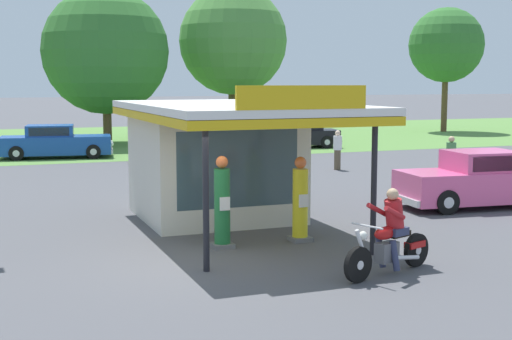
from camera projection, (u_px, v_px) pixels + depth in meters
ground_plane at (200, 262)px, 13.82m from camera, size 300.00×300.00×0.00m
grass_verge_strip at (54, 141)px, 41.60m from camera, size 120.00×24.00×0.01m
service_station_kiosk at (219, 152)px, 17.81m from camera, size 4.42×7.53×3.42m
gas_pump_nearside at (222, 206)px, 14.86m from camera, size 0.44×0.44×1.96m
gas_pump_offside at (300, 203)px, 15.50m from camera, size 0.44×0.44×1.87m
motorcycle_with_rider at (390, 239)px, 12.87m from camera, size 2.20×0.98×1.58m
featured_classic_sedan at (485, 181)px, 19.84m from camera, size 5.22×2.24×1.57m
parked_car_back_row_left at (295, 135)px, 37.67m from camera, size 5.11×2.69×1.45m
parked_car_back_row_centre at (188, 144)px, 31.47m from camera, size 5.11×2.01×1.63m
parked_car_back_row_far_left at (55, 143)px, 32.49m from camera, size 5.28×2.52×1.51m
bystander_standing_back_lot at (451, 158)px, 24.87m from camera, size 0.34×0.34×1.59m
bystander_leaning_by_kiosk at (338, 149)px, 28.10m from camera, size 0.34×0.34×1.57m
tree_oak_far_right at (234, 43)px, 43.27m from camera, size 6.62×6.62×9.28m
tree_oak_right at (106, 51)px, 39.19m from camera, size 6.98×6.98×8.64m
tree_oak_far_left at (445, 46)px, 48.95m from camera, size 5.15×5.15×8.57m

